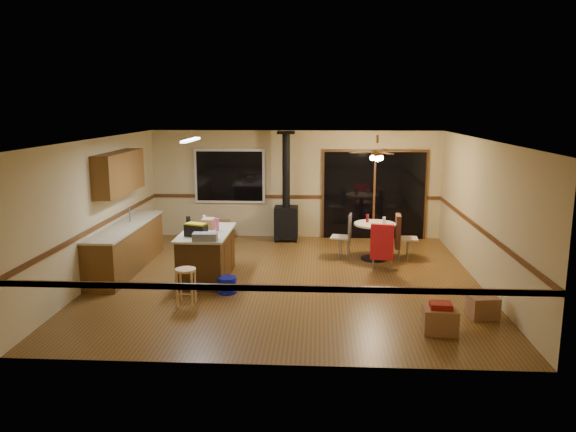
# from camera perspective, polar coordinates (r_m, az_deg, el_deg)

# --- Properties ---
(floor) EXTENTS (7.00, 7.00, 0.00)m
(floor) POSITION_cam_1_polar(r_m,az_deg,el_deg) (10.51, -0.09, -6.48)
(floor) COLOR brown
(floor) RESTS_ON ground
(ceiling) EXTENTS (7.00, 7.00, 0.00)m
(ceiling) POSITION_cam_1_polar(r_m,az_deg,el_deg) (10.03, -0.10, 7.81)
(ceiling) COLOR silver
(ceiling) RESTS_ON ground
(wall_back) EXTENTS (7.00, 0.00, 7.00)m
(wall_back) POSITION_cam_1_polar(r_m,az_deg,el_deg) (13.64, 0.76, 3.22)
(wall_back) COLOR tan
(wall_back) RESTS_ON ground
(wall_front) EXTENTS (7.00, 0.00, 7.00)m
(wall_front) POSITION_cam_1_polar(r_m,az_deg,el_deg) (6.79, -1.83, -4.98)
(wall_front) COLOR tan
(wall_front) RESTS_ON ground
(wall_left) EXTENTS (0.00, 7.00, 7.00)m
(wall_left) POSITION_cam_1_polar(r_m,az_deg,el_deg) (10.97, -18.68, 0.67)
(wall_left) COLOR tan
(wall_left) RESTS_ON ground
(wall_right) EXTENTS (0.00, 7.00, 7.00)m
(wall_right) POSITION_cam_1_polar(r_m,az_deg,el_deg) (10.59, 19.18, 0.27)
(wall_right) COLOR tan
(wall_right) RESTS_ON ground
(chair_rail) EXTENTS (7.00, 7.00, 0.08)m
(chair_rail) POSITION_cam_1_polar(r_m,az_deg,el_deg) (10.25, -0.10, -1.15)
(chair_rail) COLOR #4F2C13
(chair_rail) RESTS_ON ground
(window) EXTENTS (1.72, 0.10, 1.32)m
(window) POSITION_cam_1_polar(r_m,az_deg,el_deg) (13.73, -5.94, 4.06)
(window) COLOR black
(window) RESTS_ON ground
(sliding_door) EXTENTS (2.52, 0.10, 2.10)m
(sliding_door) POSITION_cam_1_polar(r_m,az_deg,el_deg) (13.68, 8.73, 2.06)
(sliding_door) COLOR black
(sliding_door) RESTS_ON ground
(lower_cabinets) EXTENTS (0.60, 3.00, 0.86)m
(lower_cabinets) POSITION_cam_1_polar(r_m,az_deg,el_deg) (11.50, -16.10, -3.15)
(lower_cabinets) COLOR brown
(lower_cabinets) RESTS_ON ground
(countertop) EXTENTS (0.64, 3.04, 0.04)m
(countertop) POSITION_cam_1_polar(r_m,az_deg,el_deg) (11.40, -16.22, -0.96)
(countertop) COLOR #C1B896
(countertop) RESTS_ON lower_cabinets
(upper_cabinets) EXTENTS (0.35, 2.00, 0.80)m
(upper_cabinets) POSITION_cam_1_polar(r_m,az_deg,el_deg) (11.46, -16.76, 4.25)
(upper_cabinets) COLOR brown
(upper_cabinets) RESTS_ON ground
(kitchen_island) EXTENTS (0.88, 1.68, 0.90)m
(kitchen_island) POSITION_cam_1_polar(r_m,az_deg,el_deg) (10.58, -8.25, -3.93)
(kitchen_island) COLOR #402810
(kitchen_island) RESTS_ON ground
(wood_stove) EXTENTS (0.55, 0.50, 2.52)m
(wood_stove) POSITION_cam_1_polar(r_m,az_deg,el_deg) (13.30, -0.19, 0.53)
(wood_stove) COLOR black
(wood_stove) RESTS_ON ground
(ceiling_fan) EXTENTS (0.24, 0.24, 0.55)m
(ceiling_fan) POSITION_cam_1_polar(r_m,az_deg,el_deg) (11.60, 9.03, 6.21)
(ceiling_fan) COLOR brown
(ceiling_fan) RESTS_ON ceiling
(fluorescent_strip) EXTENTS (0.10, 1.20, 0.04)m
(fluorescent_strip) POSITION_cam_1_polar(r_m,az_deg,el_deg) (10.59, -9.86, 7.61)
(fluorescent_strip) COLOR white
(fluorescent_strip) RESTS_ON ceiling
(toolbox_grey) EXTENTS (0.43, 0.25, 0.13)m
(toolbox_grey) POSITION_cam_1_polar(r_m,az_deg,el_deg) (9.78, -8.43, -2.08)
(toolbox_grey) COLOR slate
(toolbox_grey) RESTS_ON kitchen_island
(toolbox_black) EXTENTS (0.43, 0.31, 0.21)m
(toolbox_black) POSITION_cam_1_polar(r_m,az_deg,el_deg) (10.09, -9.33, -1.47)
(toolbox_black) COLOR black
(toolbox_black) RESTS_ON kitchen_island
(toolbox_yellow_lid) EXTENTS (0.40, 0.29, 0.03)m
(toolbox_yellow_lid) POSITION_cam_1_polar(r_m,az_deg,el_deg) (10.07, -9.35, -0.80)
(toolbox_yellow_lid) COLOR gold
(toolbox_yellow_lid) RESTS_ON toolbox_black
(box_on_island) EXTENTS (0.23, 0.30, 0.19)m
(box_on_island) POSITION_cam_1_polar(r_m,az_deg,el_deg) (10.70, -8.08, -0.76)
(box_on_island) COLOR #906240
(box_on_island) RESTS_ON kitchen_island
(bottle_dark) EXTENTS (0.09, 0.09, 0.29)m
(bottle_dark) POSITION_cam_1_polar(r_m,az_deg,el_deg) (10.48, -10.08, -0.79)
(bottle_dark) COLOR black
(bottle_dark) RESTS_ON kitchen_island
(bottle_pink) EXTENTS (0.09, 0.09, 0.23)m
(bottle_pink) POSITION_cam_1_polar(r_m,az_deg,el_deg) (10.48, -7.22, -0.89)
(bottle_pink) COLOR #D84C8C
(bottle_pink) RESTS_ON kitchen_island
(bottle_white) EXTENTS (0.08, 0.08, 0.20)m
(bottle_white) POSITION_cam_1_polar(r_m,az_deg,el_deg) (10.99, -8.51, -0.44)
(bottle_white) COLOR white
(bottle_white) RESTS_ON kitchen_island
(bar_stool) EXTENTS (0.35, 0.35, 0.61)m
(bar_stool) POSITION_cam_1_polar(r_m,az_deg,el_deg) (9.29, -10.31, -7.10)
(bar_stool) COLOR tan
(bar_stool) RESTS_ON floor
(blue_bucket) EXTENTS (0.38, 0.38, 0.28)m
(blue_bucket) POSITION_cam_1_polar(r_m,az_deg,el_deg) (9.82, -6.21, -6.99)
(blue_bucket) COLOR #0C15B5
(blue_bucket) RESTS_ON floor
(dining_table) EXTENTS (0.87, 0.87, 0.78)m
(dining_table) POSITION_cam_1_polar(r_m,az_deg,el_deg) (11.86, 8.78, -1.91)
(dining_table) COLOR black
(dining_table) RESTS_ON ground
(glass_red) EXTENTS (0.07, 0.07, 0.17)m
(glass_red) POSITION_cam_1_polar(r_m,az_deg,el_deg) (11.87, 8.07, -0.22)
(glass_red) COLOR #590C14
(glass_red) RESTS_ON dining_table
(glass_cream) EXTENTS (0.07, 0.07, 0.15)m
(glass_cream) POSITION_cam_1_polar(r_m,az_deg,el_deg) (11.76, 9.73, -0.44)
(glass_cream) COLOR beige
(glass_cream) RESTS_ON dining_table
(chair_left) EXTENTS (0.47, 0.47, 0.51)m
(chair_left) POSITION_cam_1_polar(r_m,az_deg,el_deg) (11.88, 5.89, -1.52)
(chair_left) COLOR tan
(chair_left) RESTS_ON ground
(chair_near) EXTENTS (0.51, 0.54, 0.70)m
(chair_near) POSITION_cam_1_polar(r_m,az_deg,el_deg) (11.00, 9.54, -2.61)
(chair_near) COLOR tan
(chair_near) RESTS_ON ground
(chair_right) EXTENTS (0.49, 0.46, 0.70)m
(chair_right) POSITION_cam_1_polar(r_m,az_deg,el_deg) (11.97, 11.23, -1.54)
(chair_right) COLOR tan
(chair_right) RESTS_ON ground
(box_under_window) EXTENTS (0.65, 0.58, 0.44)m
(box_under_window) POSITION_cam_1_polar(r_m,az_deg,el_deg) (13.64, -6.92, -1.48)
(box_under_window) COLOR #906240
(box_under_window) RESTS_ON floor
(box_corner_a) EXTENTS (0.50, 0.42, 0.36)m
(box_corner_a) POSITION_cam_1_polar(r_m,az_deg,el_deg) (8.42, 15.19, -10.17)
(box_corner_a) COLOR #906240
(box_corner_a) RESTS_ON floor
(box_corner_b) EXTENTS (0.46, 0.41, 0.33)m
(box_corner_b) POSITION_cam_1_polar(r_m,az_deg,el_deg) (9.18, 19.19, -8.70)
(box_corner_b) COLOR #906240
(box_corner_b) RESTS_ON floor
(box_small_red) EXTENTS (0.32, 0.27, 0.08)m
(box_small_red) POSITION_cam_1_polar(r_m,az_deg,el_deg) (8.35, 15.26, -8.76)
(box_small_red) COLOR maroon
(box_small_red) RESTS_ON box_corner_a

